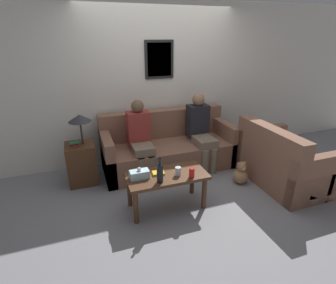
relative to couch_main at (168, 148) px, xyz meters
The scene contains 14 objects.
ground_plane 0.61m from the couch_main, 90.00° to the right, with size 16.00×16.00×0.00m, color gray.
wall_back 1.09m from the couch_main, 90.00° to the left, with size 9.00×0.08×2.60m.
couch_main is the anchor object (origin of this frame).
couch_side 1.78m from the couch_main, 37.77° to the right, with size 0.88×1.29×0.91m.
coffee_table 1.17m from the couch_main, 110.37° to the right, with size 1.00×0.48×0.48m.
side_table_with_lamp 1.38m from the couch_main, behind, with size 0.42×0.41×1.05m.
wine_bottle 1.38m from the couch_main, 113.41° to the right, with size 0.07×0.07×0.33m.
drinking_glass 1.21m from the couch_main, 103.51° to the right, with size 0.07×0.07×0.11m.
book_stack 1.18m from the couch_main, 115.35° to the right, with size 0.16×0.12×0.03m.
soda_can 1.29m from the couch_main, 96.46° to the right, with size 0.07×0.07×0.12m.
tissue_box 1.32m from the couch_main, 124.66° to the right, with size 0.23×0.12×0.14m.
person_left 0.61m from the couch_main, 163.87° to the right, with size 0.34×0.58×1.18m.
person_right 0.63m from the couch_main, 16.38° to the right, with size 0.34×0.64×1.21m.
teddy_bear 1.24m from the couch_main, 47.61° to the right, with size 0.22×0.22×0.35m.
Camera 1 is at (-1.34, -3.25, 2.08)m, focal length 28.00 mm.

